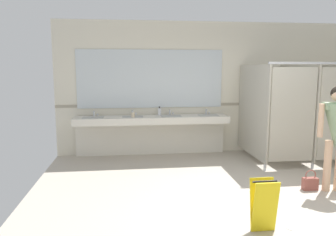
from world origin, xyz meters
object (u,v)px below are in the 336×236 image
(person_standing, at_px, (336,126))
(soap_dispenser, at_px, (159,111))
(handbag, at_px, (310,183))
(paper_cup, at_px, (133,115))
(wet_floor_sign, at_px, (264,205))

(person_standing, height_order, soap_dispenser, person_standing)
(person_standing, relative_size, soap_dispenser, 8.61)
(handbag, distance_m, paper_cup, 3.43)
(handbag, distance_m, soap_dispenser, 3.23)
(person_standing, relative_size, paper_cup, 15.99)
(person_standing, height_order, paper_cup, person_standing)
(soap_dispenser, height_order, wet_floor_sign, soap_dispenser)
(person_standing, relative_size, wet_floor_sign, 2.62)
(soap_dispenser, bearing_deg, handbag, -48.68)
(soap_dispenser, relative_size, paper_cup, 1.86)
(person_standing, height_order, handbag, person_standing)
(paper_cup, height_order, wet_floor_sign, paper_cup)
(soap_dispenser, relative_size, wet_floor_sign, 0.31)
(handbag, height_order, paper_cup, paper_cup)
(person_standing, xyz_separation_m, handbag, (-0.31, 0.06, -0.88))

